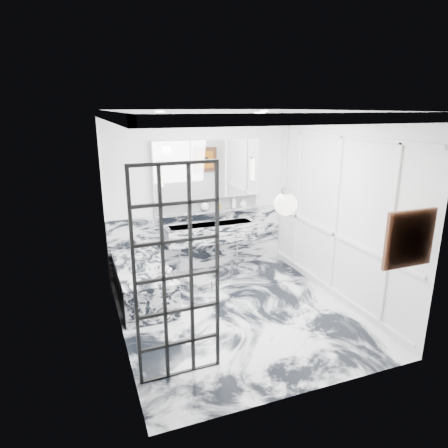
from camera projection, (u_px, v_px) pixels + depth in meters
name	position (u px, v px, depth m)	size (l,w,h in m)	color
floor	(237.00, 312.00, 5.74)	(3.60, 3.60, 0.00)	silver
ceiling	(239.00, 111.00, 4.95)	(3.60, 3.60, 0.00)	white
wall_back	(198.00, 193.00, 6.96)	(3.60, 3.60, 0.00)	white
wall_front	(312.00, 268.00, 3.73)	(3.60, 3.60, 0.00)	white
wall_left	(115.00, 232.00, 4.80)	(3.60, 3.60, 0.00)	white
wall_right	(337.00, 209.00, 5.89)	(3.60, 3.60, 0.00)	white
marble_clad_back	(199.00, 241.00, 7.19)	(3.18, 0.05, 1.05)	silver
marble_clad_left	(117.00, 236.00, 4.82)	(0.02, 3.56, 2.68)	silver
panel_molding	(336.00, 215.00, 5.91)	(0.03, 3.40, 2.30)	white
soap_bottle_a	(234.00, 202.00, 7.15)	(0.08, 0.08, 0.21)	#8C5919
soap_bottle_b	(244.00, 203.00, 7.23)	(0.07, 0.07, 0.15)	#4C4C51
soap_bottle_c	(243.00, 203.00, 7.22)	(0.11, 0.11, 0.14)	silver
face_pot	(205.00, 207.00, 6.98)	(0.14, 0.14, 0.14)	white
amber_bottle	(220.00, 207.00, 7.08)	(0.04, 0.04, 0.10)	#8C5919
flower_vase	(167.00, 280.00, 5.37)	(0.07, 0.07, 0.12)	silver
crittall_door	(178.00, 277.00, 4.11)	(0.88, 0.04, 2.33)	black
artwork	(410.00, 239.00, 4.14)	(0.52, 0.05, 0.52)	orange
pendant_light	(286.00, 204.00, 4.20)	(0.25, 0.25, 0.25)	white
trough_sink	(211.00, 232.00, 6.98)	(1.60, 0.45, 0.30)	silver
ledge	(208.00, 211.00, 7.03)	(1.90, 0.14, 0.04)	silver
subway_tile	(207.00, 203.00, 7.05)	(1.90, 0.03, 0.23)	white
mirror_cabinet	(207.00, 169.00, 6.82)	(1.90, 0.16, 1.00)	white
sconce_left	(161.00, 175.00, 6.47)	(0.07, 0.07, 0.40)	white
sconce_right	(253.00, 169.00, 7.03)	(0.07, 0.07, 0.40)	white
bathtub	(143.00, 283.00, 6.07)	(0.75, 1.65, 0.55)	silver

